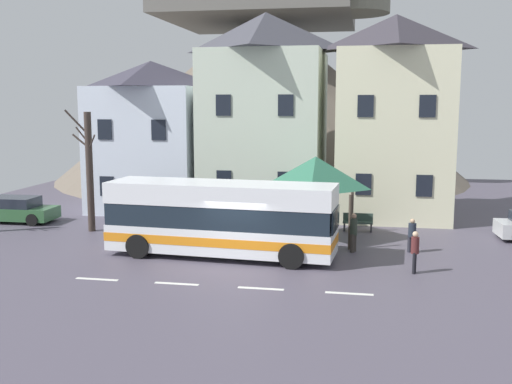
% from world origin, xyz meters
% --- Properties ---
extents(ground_plane, '(40.00, 60.00, 0.07)m').
position_xyz_m(ground_plane, '(0.00, -0.00, -0.03)').
color(ground_plane, '#4D4856').
extents(townhouse_00, '(6.15, 6.43, 8.69)m').
position_xyz_m(townhouse_00, '(-7.60, 12.18, 4.35)').
color(townhouse_00, silver).
rests_on(townhouse_00, ground_plane).
extents(townhouse_01, '(6.56, 7.05, 11.31)m').
position_xyz_m(townhouse_01, '(-0.85, 12.49, 5.66)').
color(townhouse_01, beige).
rests_on(townhouse_01, ground_plane).
extents(townhouse_02, '(5.99, 5.69, 10.93)m').
position_xyz_m(townhouse_02, '(6.32, 11.81, 5.46)').
color(townhouse_02, beige).
rests_on(townhouse_02, ground_plane).
extents(hilltop_castle, '(33.89, 33.89, 20.72)m').
position_xyz_m(hilltop_castle, '(-3.81, 28.48, 7.90)').
color(hilltop_castle, '#655A4E').
rests_on(hilltop_castle, ground_plane).
extents(transit_bus, '(9.56, 3.11, 3.07)m').
position_xyz_m(transit_bus, '(-0.87, 1.72, 1.55)').
color(transit_bus, white).
rests_on(transit_bus, ground_plane).
extents(bus_shelter, '(3.60, 3.60, 3.87)m').
position_xyz_m(bus_shelter, '(2.66, 5.48, 3.12)').
color(bus_shelter, '#473D33').
rests_on(bus_shelter, ground_plane).
extents(parked_car_00, '(4.13, 1.90, 1.24)m').
position_xyz_m(parked_car_00, '(-5.53, 7.25, 0.62)').
color(parked_car_00, slate).
rests_on(parked_car_00, ground_plane).
extents(parked_car_02, '(4.01, 2.01, 1.34)m').
position_xyz_m(parked_car_02, '(-13.27, 6.74, 0.66)').
color(parked_car_02, '#2E5A34').
rests_on(parked_car_02, ground_plane).
extents(pedestrian_00, '(0.36, 0.33, 1.46)m').
position_xyz_m(pedestrian_00, '(6.92, 3.79, 0.79)').
color(pedestrian_00, '#2D2D38').
rests_on(pedestrian_00, ground_plane).
extents(pedestrian_01, '(0.30, 0.37, 1.66)m').
position_xyz_m(pedestrian_01, '(4.48, 3.43, 0.86)').
color(pedestrian_01, '#38332D').
rests_on(pedestrian_01, ground_plane).
extents(pedestrian_02, '(0.30, 0.31, 1.60)m').
position_xyz_m(pedestrian_02, '(6.80, 0.57, 0.93)').
color(pedestrian_02, black).
rests_on(pedestrian_02, ground_plane).
extents(public_bench, '(1.46, 0.48, 0.87)m').
position_xyz_m(public_bench, '(4.60, 7.73, 0.47)').
color(public_bench, '#33473D').
rests_on(public_bench, ground_plane).
extents(bare_tree_00, '(1.63, 0.64, 5.97)m').
position_xyz_m(bare_tree_00, '(-8.36, 5.34, 3.02)').
color(bare_tree_00, '#382D28').
rests_on(bare_tree_00, ground_plane).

